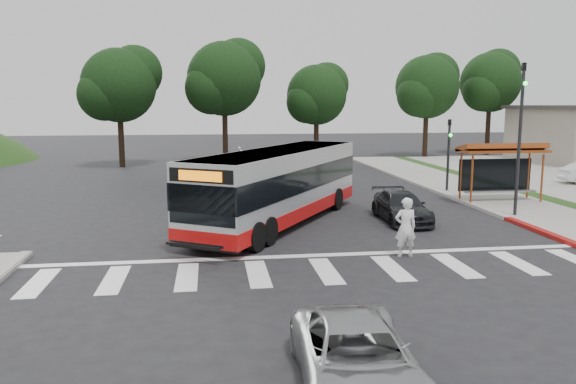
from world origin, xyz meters
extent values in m
plane|color=black|center=(0.00, 0.00, 0.00)|extent=(140.00, 140.00, 0.00)
cube|color=gray|center=(11.00, 8.00, 0.06)|extent=(4.00, 40.00, 0.12)
cube|color=#9E9991|center=(9.00, 8.00, 0.07)|extent=(0.30, 40.00, 0.15)
cube|color=maroon|center=(9.00, -2.00, 0.08)|extent=(0.32, 6.00, 0.15)
cube|color=silver|center=(0.00, -5.00, 0.01)|extent=(18.00, 2.60, 0.01)
cylinder|color=#8F3F17|center=(9.00, 4.40, 1.27)|extent=(0.10, 0.10, 2.30)
cylinder|color=#8F3F17|center=(12.60, 4.40, 1.27)|extent=(0.10, 0.10, 2.30)
cylinder|color=#8F3F17|center=(9.00, 5.60, 1.27)|extent=(0.10, 0.10, 2.30)
cylinder|color=#8F3F17|center=(12.60, 5.60, 1.27)|extent=(0.10, 0.10, 2.30)
cube|color=#8F3F17|center=(10.80, 5.00, 2.57)|extent=(4.20, 1.60, 0.12)
cube|color=#8F3F17|center=(10.80, 5.05, 2.72)|extent=(4.20, 1.32, 0.51)
cube|color=black|center=(10.80, 5.60, 1.32)|extent=(3.80, 0.06, 1.60)
cube|color=gray|center=(10.80, 5.00, 0.57)|extent=(3.60, 0.40, 0.08)
cylinder|color=black|center=(9.60, 1.50, 3.25)|extent=(0.14, 0.14, 6.50)
imported|color=black|center=(9.60, 1.50, 6.00)|extent=(0.16, 0.20, 1.00)
sphere|color=#19E533|center=(9.60, 1.32, 5.65)|extent=(0.18, 0.18, 0.18)
cylinder|color=black|center=(9.60, 8.50, 2.00)|extent=(0.14, 0.14, 4.00)
imported|color=black|center=(9.60, 8.50, 3.50)|extent=(0.16, 0.20, 1.00)
sphere|color=#19E533|center=(9.60, 8.32, 3.15)|extent=(0.18, 0.18, 0.18)
cylinder|color=black|center=(16.00, 28.00, 2.30)|extent=(0.44, 0.44, 4.40)
sphere|color=black|center=(16.00, 28.00, 6.30)|extent=(5.60, 5.60, 5.60)
sphere|color=black|center=(17.12, 28.84, 7.30)|extent=(4.20, 4.20, 4.20)
sphere|color=black|center=(15.02, 27.30, 5.60)|extent=(3.92, 3.92, 3.92)
cylinder|color=black|center=(23.00, 30.00, 2.42)|extent=(0.44, 0.44, 4.84)
sphere|color=black|center=(23.00, 30.00, 6.82)|extent=(5.60, 5.60, 5.60)
sphere|color=black|center=(24.12, 30.84, 7.92)|extent=(4.20, 4.20, 4.20)
sphere|color=black|center=(22.02, 29.30, 6.05)|extent=(3.92, 3.92, 3.92)
cylinder|color=black|center=(-2.00, 26.00, 2.42)|extent=(0.44, 0.44, 4.84)
sphere|color=black|center=(-2.00, 26.00, 6.82)|extent=(6.00, 6.00, 6.00)
sphere|color=black|center=(-0.80, 26.90, 7.92)|extent=(4.50, 4.50, 4.50)
sphere|color=black|center=(-3.05, 25.25, 6.05)|extent=(4.20, 4.20, 4.20)
cylinder|color=black|center=(6.00, 28.00, 1.98)|extent=(0.44, 0.44, 3.96)
sphere|color=black|center=(6.00, 28.00, 5.58)|extent=(5.20, 5.20, 5.20)
sphere|color=black|center=(7.04, 28.78, 6.48)|extent=(3.90, 3.90, 3.90)
sphere|color=black|center=(5.09, 27.35, 4.95)|extent=(3.64, 3.64, 3.64)
cylinder|color=black|center=(-10.00, 24.00, 2.20)|extent=(0.44, 0.44, 4.40)
sphere|color=black|center=(-10.00, 24.00, 6.20)|extent=(5.60, 5.60, 5.60)
sphere|color=black|center=(-8.88, 24.84, 7.20)|extent=(4.20, 4.20, 4.20)
sphere|color=black|center=(-10.98, 23.30, 5.50)|extent=(3.92, 3.92, 3.92)
imported|color=white|center=(2.80, -3.82, 0.96)|extent=(0.70, 0.46, 1.92)
imported|color=black|center=(4.51, 1.45, 0.61)|extent=(1.79, 4.22, 1.22)
imported|color=#9B9D9F|center=(-0.91, -11.89, 0.59)|extent=(2.19, 4.35, 1.18)
camera|label=1|loc=(-3.29, -20.49, 4.83)|focal=35.00mm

